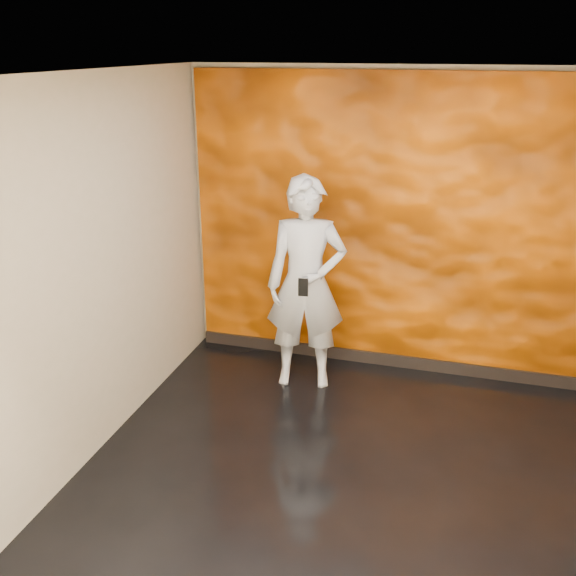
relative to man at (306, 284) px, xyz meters
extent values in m
cube|color=black|center=(0.73, -1.40, -0.97)|extent=(4.00, 4.00, 0.01)
cube|color=tan|center=(0.73, 0.60, 0.43)|extent=(4.00, 0.02, 2.80)
cube|color=tan|center=(0.73, -3.40, 0.43)|extent=(4.00, 0.02, 2.80)
cube|color=tan|center=(-1.27, -1.40, 0.43)|extent=(0.02, 4.00, 2.80)
cube|color=white|center=(0.73, -1.40, 1.83)|extent=(4.00, 4.00, 0.01)
cube|color=#FF6C00|center=(0.73, 0.56, 0.41)|extent=(3.90, 0.06, 2.75)
cube|color=black|center=(0.73, 0.52, -0.91)|extent=(3.90, 0.04, 0.12)
imported|color=#A1A7B0|center=(0.00, 0.00, 0.00)|extent=(0.79, 0.60, 1.93)
cube|color=black|center=(0.04, -0.27, 0.07)|extent=(0.09, 0.02, 0.16)
camera|label=1|loc=(1.32, -5.15, 2.00)|focal=40.00mm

